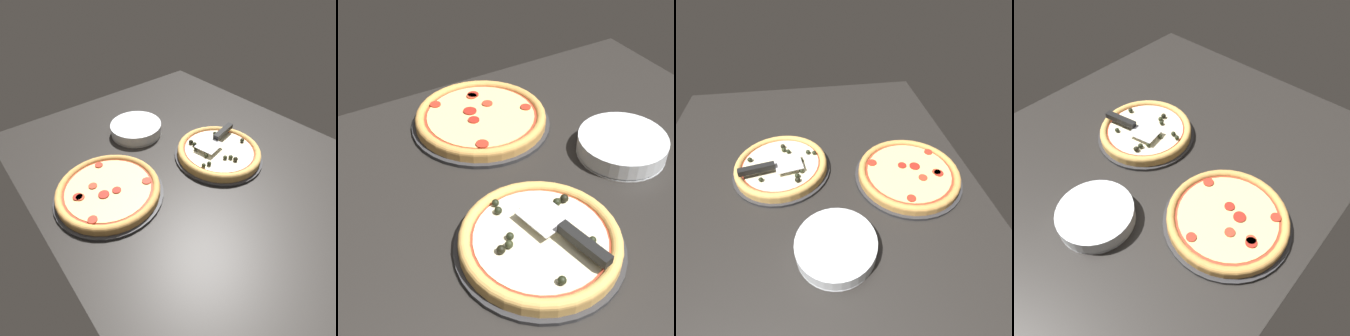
{
  "view_description": "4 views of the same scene",
  "coord_description": "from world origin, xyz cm",
  "views": [
    {
      "loc": [
        -54.24,
        57.26,
        66.23
      ],
      "look_at": [
        -0.62,
        11.98,
        3.0
      ],
      "focal_mm": 28.0,
      "sensor_mm": 36.0,
      "label": 1
    },
    {
      "loc": [
        -41.68,
        -58.13,
        72.65
      ],
      "look_at": [
        -0.62,
        11.98,
        3.0
      ],
      "focal_mm": 50.0,
      "sensor_mm": 36.0,
      "label": 2
    },
    {
      "loc": [
        64.78,
        2.4,
        65.64
      ],
      "look_at": [
        -0.62,
        11.98,
        3.0
      ],
      "focal_mm": 28.0,
      "sensor_mm": 36.0,
      "label": 3
    },
    {
      "loc": [
        50.58,
        58.08,
        80.42
      ],
      "look_at": [
        -0.62,
        11.98,
        3.0
      ],
      "focal_mm": 35.0,
      "sensor_mm": 36.0,
      "label": 4
    }
  ],
  "objects": [
    {
      "name": "pizza_pan_front",
      "position": [
        -5.6,
        -9.72,
        0.5
      ],
      "size": [
        34.2,
        34.2,
        1.0
      ],
      "primitive_type": "cylinder",
      "color": "#2D2D30",
      "rests_on": "ground_plane"
    },
    {
      "name": "pizza_pan_back",
      "position": [
        4.36,
        33.67,
        0.5
      ],
      "size": [
        36.64,
        36.64,
        1.0
      ],
      "primitive_type": "cylinder",
      "color": "#2D2D30",
      "rests_on": "ground_plane"
    },
    {
      "name": "pizza_back",
      "position": [
        4.36,
        33.68,
        2.55
      ],
      "size": [
        34.44,
        34.44,
        3.12
      ],
      "color": "#C68E47",
      "rests_on": "pizza_pan_back"
    },
    {
      "name": "plate_stack",
      "position": [
        28.54,
        5.58,
        2.45
      ],
      "size": [
        21.88,
        21.88,
        4.9
      ],
      "color": "silver",
      "rests_on": "ground_plane"
    },
    {
      "name": "ground_plane",
      "position": [
        0.0,
        0.0,
        -1.8
      ],
      "size": [
        137.74,
        114.25,
        3.6
      ],
      "primitive_type": "cube",
      "color": "black"
    },
    {
      "name": "serving_spatula",
      "position": [
        -1.42,
        -14.52,
        6.11
      ],
      "size": [
        9.37,
        21.42,
        2.0
      ],
      "color": "silver",
      "rests_on": "pizza_front"
    },
    {
      "name": "pizza_front",
      "position": [
        -5.6,
        -9.69,
        2.69
      ],
      "size": [
        32.15,
        32.15,
        4.32
      ],
      "color": "tan",
      "rests_on": "pizza_pan_front"
    }
  ]
}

